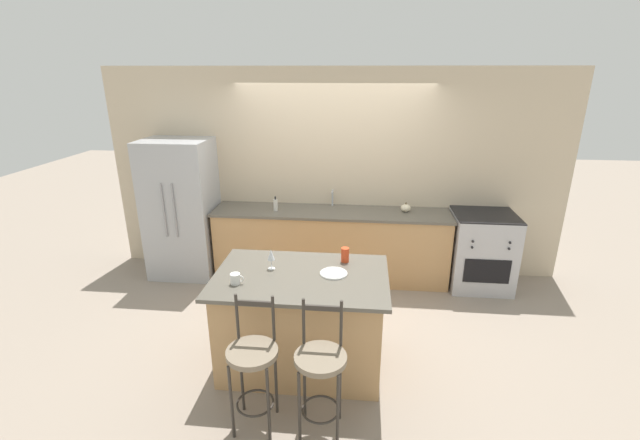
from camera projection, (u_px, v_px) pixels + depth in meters
The scene contains 15 objects.
ground_plane at pixel (328, 289), 5.48m from camera, with size 18.00×18.00×0.00m, color gray.
wall_back at pixel (333, 174), 5.66m from camera, with size 6.00×0.07×2.70m.
back_counter at pixel (331, 244), 5.67m from camera, with size 3.05×0.66×0.94m.
sink_faucet at pixel (332, 196), 5.64m from camera, with size 0.02×0.13×0.22m.
kitchen_island at pixel (302, 320), 3.96m from camera, with size 1.55×1.02×0.93m.
refrigerator at pixel (182, 209), 5.65m from camera, with size 0.86×0.72×1.83m.
oven_range at pixel (481, 250), 5.42m from camera, with size 0.75×0.71×0.98m.
bar_stool_near at pixel (253, 364), 3.22m from camera, with size 0.39×0.39×1.08m.
bar_stool_far at pixel (321, 369), 3.15m from camera, with size 0.39×0.39×1.08m.
dinner_plate at pixel (334, 273), 3.82m from camera, with size 0.25×0.25×0.02m.
wine_glass at pixel (271, 255), 3.88m from camera, with size 0.07×0.07×0.19m.
coffee_mug at pixel (236, 279), 3.64m from camera, with size 0.12×0.09×0.09m.
tumbler_cup at pixel (345, 255), 4.05m from camera, with size 0.08×0.08×0.14m.
pumpkin_decoration at pixel (406, 208), 5.45m from camera, with size 0.13×0.13×0.12m.
soap_bottle at pixel (276, 205), 5.48m from camera, with size 0.06×0.06×0.19m.
Camera 1 is at (0.38, -4.86, 2.67)m, focal length 24.00 mm.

